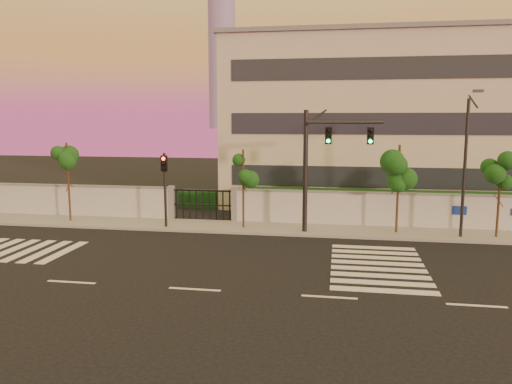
# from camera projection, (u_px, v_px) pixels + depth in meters

# --- Properties ---
(ground) EXTENTS (120.00, 120.00, 0.00)m
(ground) POSITION_uv_depth(u_px,v_px,m) (195.00, 289.00, 18.69)
(ground) COLOR black
(ground) RESTS_ON ground
(sidewalk) EXTENTS (60.00, 3.00, 0.15)m
(sidewalk) POSITION_uv_depth(u_px,v_px,m) (246.00, 227.00, 28.93)
(sidewalk) COLOR gray
(sidewalk) RESTS_ON ground
(perimeter_wall) EXTENTS (60.00, 0.36, 2.20)m
(perimeter_wall) POSITION_uv_depth(u_px,v_px,m) (252.00, 206.00, 30.23)
(perimeter_wall) COLOR #ABADB2
(perimeter_wall) RESTS_ON ground
(hedge_row) EXTENTS (41.00, 4.25, 1.80)m
(hedge_row) POSITION_uv_depth(u_px,v_px,m) (275.00, 203.00, 32.76)
(hedge_row) COLOR black
(hedge_row) RESTS_ON ground
(institutional_building) EXTENTS (24.40, 12.40, 12.25)m
(institutional_building) POSITION_uv_depth(u_px,v_px,m) (390.00, 121.00, 37.77)
(institutional_building) COLOR beige
(institutional_building) RESTS_ON ground
(distant_skyscraper) EXTENTS (16.00, 16.00, 118.00)m
(distant_skyscraper) POSITION_uv_depth(u_px,v_px,m) (222.00, 22.00, 293.30)
(distant_skyscraper) COLOR gray
(distant_skyscraper) RESTS_ON ground
(road_markings) EXTENTS (57.00, 7.62, 0.02)m
(road_markings) POSITION_uv_depth(u_px,v_px,m) (185.00, 259.00, 22.62)
(road_markings) COLOR silver
(road_markings) RESTS_ON ground
(street_tree_c) EXTENTS (1.53, 1.22, 4.89)m
(street_tree_c) POSITION_uv_depth(u_px,v_px,m) (68.00, 164.00, 30.03)
(street_tree_c) COLOR #382314
(street_tree_c) RESTS_ON ground
(street_tree_d) EXTENTS (1.50, 1.19, 4.61)m
(street_tree_d) POSITION_uv_depth(u_px,v_px,m) (244.00, 171.00, 28.19)
(street_tree_d) COLOR #382314
(street_tree_d) RESTS_ON ground
(street_tree_e) EXTENTS (1.64, 1.31, 4.95)m
(street_tree_e) POSITION_uv_depth(u_px,v_px,m) (399.00, 169.00, 26.92)
(street_tree_e) COLOR #382314
(street_tree_e) RESTS_ON ground
(street_tree_f) EXTENTS (1.57, 1.25, 4.52)m
(street_tree_f) POSITION_uv_depth(u_px,v_px,m) (501.00, 177.00, 25.92)
(street_tree_f) COLOR #382314
(street_tree_f) RESTS_ON ground
(traffic_signal_main) EXTENTS (4.24, 1.33, 6.80)m
(traffic_signal_main) POSITION_uv_depth(u_px,v_px,m) (321.00, 157.00, 26.89)
(traffic_signal_main) COLOR black
(traffic_signal_main) RESTS_ON ground
(traffic_signal_secondary) EXTENTS (0.34, 0.34, 4.40)m
(traffic_signal_secondary) POSITION_uv_depth(u_px,v_px,m) (165.00, 181.00, 28.42)
(traffic_signal_secondary) COLOR black
(traffic_signal_secondary) RESTS_ON ground
(streetlight_east) EXTENTS (0.46, 1.86, 7.71)m
(streetlight_east) POSITION_uv_depth(u_px,v_px,m) (466.00, 161.00, 25.67)
(streetlight_east) COLOR black
(streetlight_east) RESTS_ON ground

